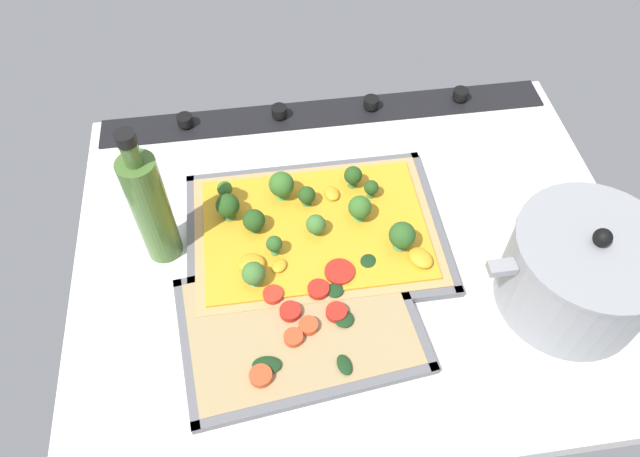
{
  "coord_description": "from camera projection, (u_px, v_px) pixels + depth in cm",
  "views": [
    {
      "loc": [
        12.42,
        50.86,
        73.34
      ],
      "look_at": [
        5.33,
        0.53,
        6.13
      ],
      "focal_mm": 32.98,
      "sensor_mm": 36.0,
      "label": 1
    }
  ],
  "objects": [
    {
      "name": "baking_tray_back",
      "position": [
        300.0,
        326.0,
        0.81
      ],
      "size": [
        34.7,
        25.83,
        1.3
      ],
      "color": "slate",
      "rests_on": "ground_plane"
    },
    {
      "name": "broccoli_pizza",
      "position": [
        313.0,
        226.0,
        0.9
      ],
      "size": [
        36.82,
        25.79,
        6.26
      ],
      "color": "tan",
      "rests_on": "baking_tray_front"
    },
    {
      "name": "oil_bottle",
      "position": [
        151.0,
        207.0,
        0.81
      ],
      "size": [
        5.28,
        5.28,
        24.12
      ],
      "color": "#476B2D",
      "rests_on": "ground_plane"
    },
    {
      "name": "baking_tray_front",
      "position": [
        315.0,
        233.0,
        0.91
      ],
      "size": [
        39.23,
        28.2,
        1.3
      ],
      "color": "slate",
      "rests_on": "ground_plane"
    },
    {
      "name": "stove_control_panel",
      "position": [
        326.0,
        112.0,
        1.07
      ],
      "size": [
        80.99,
        7.0,
        2.6
      ],
      "color": "black",
      "rests_on": "ground_plane"
    },
    {
      "name": "ground_plane",
      "position": [
        353.0,
        252.0,
        0.91
      ],
      "size": [
        84.36,
        67.19,
        3.0
      ],
      "primitive_type": "cube",
      "color": "silver"
    },
    {
      "name": "veggie_pizza_back",
      "position": [
        302.0,
        321.0,
        0.81
      ],
      "size": [
        32.05,
        23.18,
        1.9
      ],
      "color": "tan",
      "rests_on": "baking_tray_back"
    },
    {
      "name": "cooking_pot",
      "position": [
        581.0,
        272.0,
        0.79
      ],
      "size": [
        27.46,
        20.66,
        15.66
      ],
      "color": "gray",
      "rests_on": "ground_plane"
    }
  ]
}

